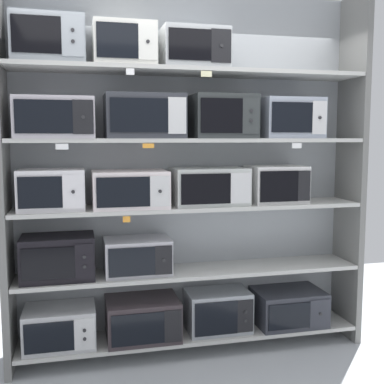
{
  "coord_description": "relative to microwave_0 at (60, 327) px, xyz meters",
  "views": [
    {
      "loc": [
        -0.85,
        -3.53,
        1.67
      ],
      "look_at": [
        0.0,
        0.0,
        1.26
      ],
      "focal_mm": 44.78,
      "sensor_mm": 36.0,
      "label": 1
    }
  ],
  "objects": [
    {
      "name": "microwave_11",
      "position": [
        0.64,
        0.0,
        1.54
      ],
      "size": [
        0.56,
        0.42,
        0.32
      ],
      "color": "#31343A",
      "rests_on": "shelf_3"
    },
    {
      "name": "shelf_4",
      "position": [
        1.0,
        0.0,
        1.87
      ],
      "size": [
        2.64,
        0.41,
        0.03
      ],
      "primitive_type": "cube",
      "color": "beige"
    },
    {
      "name": "microwave_0",
      "position": [
        0.0,
        0.0,
        0.0
      ],
      "size": [
        0.51,
        0.39,
        0.29
      ],
      "color": "#B3B4B7",
      "rests_on": "shelf_0"
    },
    {
      "name": "price_tag_2",
      "position": [
        0.64,
        -0.2,
        1.33
      ],
      "size": [
        0.08,
        0.0,
        0.03
      ],
      "primitive_type": "cube",
      "color": "orange"
    },
    {
      "name": "microwave_16",
      "position": [
        1.01,
        0.0,
        2.03
      ],
      "size": [
        0.48,
        0.39,
        0.29
      ],
      "color": "#B7BCBE",
      "rests_on": "shelf_4"
    },
    {
      "name": "price_tag_5",
      "position": [
        1.06,
        -0.2,
        1.83
      ],
      "size": [
        0.08,
        0.0,
        0.04
      ],
      "primitive_type": "cube",
      "color": "beige"
    },
    {
      "name": "shelf_0",
      "position": [
        1.0,
        0.0,
        -0.16
      ],
      "size": [
        2.64,
        0.41,
        0.03
      ],
      "primitive_type": "cube",
      "color": "beige",
      "rests_on": "ground"
    },
    {
      "name": "upright_right",
      "position": [
        2.35,
        0.0,
        1.11
      ],
      "size": [
        0.05,
        0.41,
        2.8
      ],
      "primitive_type": "cube",
      "color": "slate",
      "rests_on": "ground"
    },
    {
      "name": "back_panel",
      "position": [
        1.0,
        0.23,
        1.11
      ],
      "size": [
        2.84,
        0.04,
        2.8
      ],
      "primitive_type": "cube",
      "color": "#9EA3A8",
      "rests_on": "ground"
    },
    {
      "name": "upright_left",
      "position": [
        -0.35,
        0.0,
        1.11
      ],
      "size": [
        0.05,
        0.41,
        2.8
      ],
      "primitive_type": "cube",
      "color": "slate",
      "rests_on": "ground"
    },
    {
      "name": "price_tag_4",
      "position": [
        0.52,
        -0.2,
        1.83
      ],
      "size": [
        0.06,
        0.0,
        0.04
      ],
      "primitive_type": "cube",
      "color": "white"
    },
    {
      "name": "microwave_14",
      "position": [
        -0.01,
        0.0,
        2.05
      ],
      "size": [
        0.49,
        0.38,
        0.33
      ],
      "color": "#99A1A8",
      "rests_on": "shelf_4"
    },
    {
      "name": "microwave_7",
      "position": [
        0.53,
        -0.0,
        1.01
      ],
      "size": [
        0.55,
        0.42,
        0.27
      ],
      "color": "silver",
      "rests_on": "shelf_2"
    },
    {
      "name": "microwave_8",
      "position": [
        1.14,
        -0.0,
        1.01
      ],
      "size": [
        0.56,
        0.37,
        0.28
      ],
      "color": "#B7BBB7",
      "rests_on": "shelf_2"
    },
    {
      "name": "microwave_13",
      "position": [
        1.78,
        0.0,
        1.53
      ],
      "size": [
        0.47,
        0.4,
        0.31
      ],
      "color": "#969FAF",
      "rests_on": "shelf_3"
    },
    {
      "name": "microwave_10",
      "position": [
        0.01,
        -0.0,
        1.52
      ],
      "size": [
        0.54,
        0.44,
        0.28
      ],
      "color": "#B8B2BA",
      "rests_on": "shelf_3"
    },
    {
      "name": "microwave_6",
      "position": [
        -0.03,
        0.0,
        1.02
      ],
      "size": [
        0.46,
        0.35,
        0.29
      ],
      "color": "silver",
      "rests_on": "shelf_2"
    },
    {
      "name": "price_tag_1",
      "position": [
        0.06,
        -0.2,
        1.32
      ],
      "size": [
        0.08,
        0.0,
        0.04
      ],
      "primitive_type": "cube",
      "color": "white"
    },
    {
      "name": "price_tag_3",
      "position": [
        1.76,
        -0.2,
        1.32
      ],
      "size": [
        0.08,
        0.0,
        0.04
      ],
      "primitive_type": "cube",
      "color": "white"
    },
    {
      "name": "microwave_12",
      "position": [
        1.23,
        -0.0,
        1.54
      ],
      "size": [
        0.47,
        0.43,
        0.32
      ],
      "color": "#303434",
      "rests_on": "shelf_3"
    },
    {
      "name": "microwave_9",
      "position": [
        1.69,
        -0.0,
        1.02
      ],
      "size": [
        0.44,
        0.34,
        0.29
      ],
      "color": "silver",
      "rests_on": "shelf_2"
    },
    {
      "name": "shelf_1",
      "position": [
        1.0,
        0.0,
        0.35
      ],
      "size": [
        2.64,
        0.41,
        0.03
      ],
      "primitive_type": "cube",
      "color": "beige"
    },
    {
      "name": "microwave_2",
      "position": [
        1.21,
        -0.0,
        0.02
      ],
      "size": [
        0.49,
        0.34,
        0.32
      ],
      "color": "#999FA6",
      "rests_on": "shelf_0"
    },
    {
      "name": "microwave_3",
      "position": [
        1.82,
        0.0,
        -0.0
      ],
      "size": [
        0.56,
        0.42,
        0.28
      ],
      "color": "#2D2F37",
      "rests_on": "shelf_0"
    },
    {
      "name": "microwave_5",
      "position": [
        0.58,
        -0.0,
        0.5
      ],
      "size": [
        0.49,
        0.34,
        0.27
      ],
      "color": "#B1B0B8",
      "rests_on": "shelf_1"
    },
    {
      "name": "price_tag_0",
      "position": [
        0.48,
        -0.2,
        0.82
      ],
      "size": [
        0.05,
        0.0,
        0.04
      ],
      "primitive_type": "cube",
      "color": "orange"
    },
    {
      "name": "shelf_2",
      "position": [
        1.0,
        0.0,
        0.86
      ],
      "size": [
        2.64,
        0.41,
        0.03
      ],
      "primitive_type": "cube",
      "color": "beige"
    },
    {
      "name": "shelf_3",
      "position": [
        1.0,
        0.0,
        1.36
      ],
      "size": [
        2.64,
        0.41,
        0.03
      ],
      "primitive_type": "cube",
      "color": "beige"
    },
    {
      "name": "microwave_15",
      "position": [
        0.5,
        -0.0,
        2.04
      ],
      "size": [
        0.44,
        0.38,
        0.3
      ],
      "color": "white",
      "rests_on": "shelf_4"
    },
    {
      "name": "microwave_4",
      "position": [
        0.0,
        0.0,
        0.52
      ],
      "size": [
        0.52,
        0.36,
        0.32
      ],
      "color": "black",
      "rests_on": "shelf_1"
    },
    {
      "name": "microwave_1",
      "position": [
        0.61,
        -0.0,
        0.01
      ],
      "size": [
        0.55,
        0.43,
        0.3
      ],
      "color": "#352C30",
      "rests_on": "shelf_0"
    }
  ]
}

